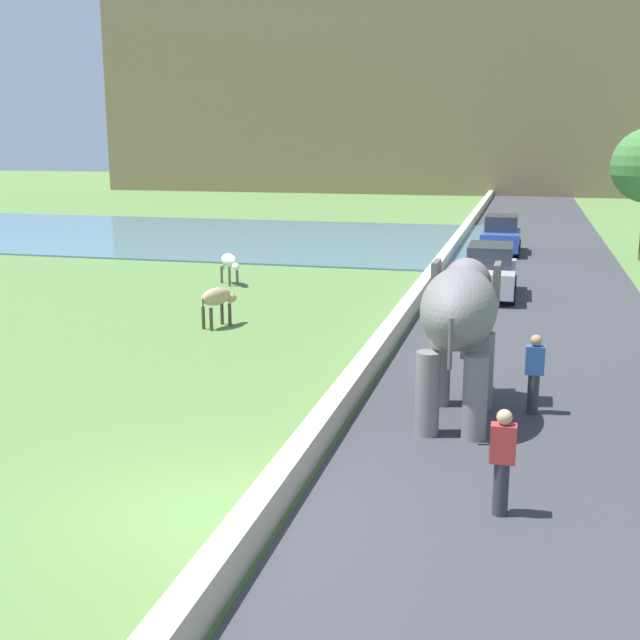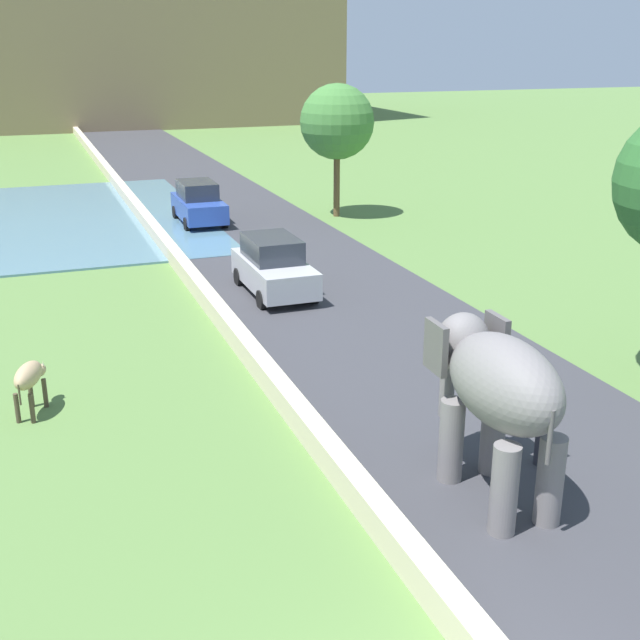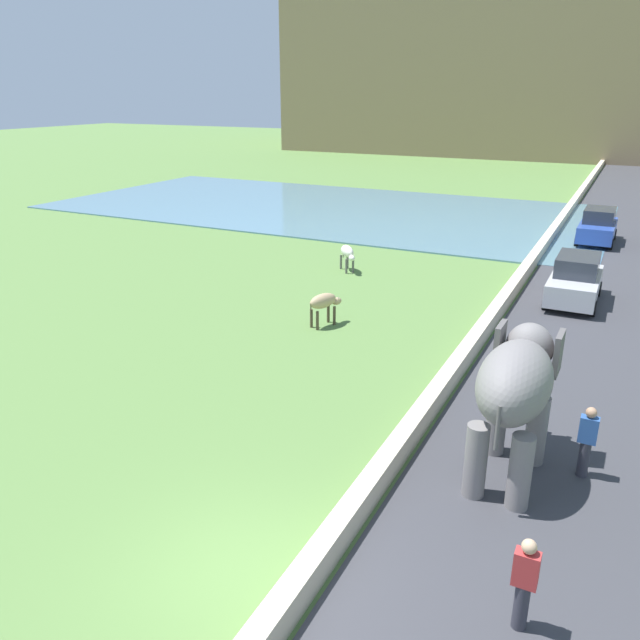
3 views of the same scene
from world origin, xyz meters
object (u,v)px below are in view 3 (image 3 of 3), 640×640
at_px(elephant, 516,386).
at_px(cow_white, 347,253).
at_px(car_silver, 575,280).
at_px(person_beside_elephant, 587,441).
at_px(person_trailing, 524,583).
at_px(car_blue, 598,226).
at_px(cow_tan, 324,302).

height_order(elephant, cow_white, elephant).
bearing_deg(car_silver, person_beside_elephant, -83.24).
relative_size(person_beside_elephant, person_trailing, 1.00).
xyz_separation_m(car_silver, cow_white, (-9.41, 0.18, -0.06)).
relative_size(car_blue, cow_white, 3.21).
bearing_deg(elephant, cow_tan, 139.72).
relative_size(person_beside_elephant, cow_white, 1.31).
relative_size(car_blue, car_silver, 1.00).
height_order(person_beside_elephant, car_silver, car_silver).
height_order(person_trailing, cow_tan, person_trailing).
bearing_deg(cow_tan, car_silver, 41.18).
distance_m(car_blue, cow_white, 14.29).
xyz_separation_m(cow_white, cow_tan, (2.10, -6.58, 0.00)).
xyz_separation_m(person_trailing, car_silver, (-0.97, 16.64, 0.03)).
bearing_deg(person_beside_elephant, car_silver, 96.76).
xyz_separation_m(person_beside_elephant, cow_white, (-10.84, 12.21, -0.04)).
distance_m(car_silver, cow_tan, 9.72).
xyz_separation_m(person_trailing, car_blue, (-0.97, 27.58, 0.03)).
height_order(person_beside_elephant, cow_white, person_beside_elephant).
xyz_separation_m(elephant, car_blue, (-0.00, 23.53, -1.14)).
relative_size(elephant, cow_white, 2.78).
bearing_deg(cow_tan, person_beside_elephant, -32.81).
distance_m(car_blue, car_silver, 10.94).
bearing_deg(car_silver, elephant, -89.98).
relative_size(person_beside_elephant, car_silver, 0.41).
xyz_separation_m(elephant, cow_white, (-9.42, 12.78, -1.20)).
bearing_deg(car_blue, car_silver, -90.00).
bearing_deg(car_silver, person_trailing, -86.65).
relative_size(elephant, car_blue, 0.86).
relative_size(person_beside_elephant, cow_tan, 1.16).
distance_m(cow_white, cow_tan, 6.91).
bearing_deg(cow_white, person_trailing, -58.31).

